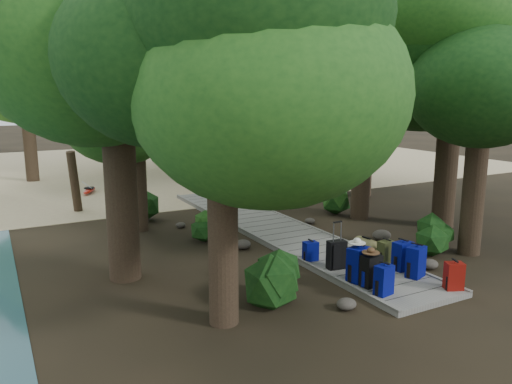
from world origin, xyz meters
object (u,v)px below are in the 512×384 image
backpack_right_c (403,254)px  backpack_right_b (416,260)px  backpack_left_d (311,250)px  backpack_left_b (371,269)px  lone_suitcase_on_sand (196,181)px  backpack_left_c (358,262)px  suitcase_on_boardwalk (336,255)px  backpack_right_a (454,275)px  duffel_right_khaki (366,245)px  backpack_left_a (384,278)px  kayak (89,189)px  sun_lounger (239,176)px  backpack_right_d (386,251)px

backpack_right_c → backpack_right_b: bearing=-103.9°
backpack_left_d → backpack_right_c: (1.47, -1.51, 0.10)m
backpack_left_b → lone_suitcase_on_sand: size_ratio=1.03×
backpack_left_c → suitcase_on_boardwalk: backpack_left_c is taller
backpack_left_b → backpack_left_c: bearing=92.9°
backpack_left_c → backpack_right_a: bearing=-58.3°
backpack_right_b → backpack_left_c: bearing=142.9°
duffel_right_khaki → backpack_left_d: bearing=168.3°
backpack_left_a → backpack_right_b: (1.29, 0.41, 0.04)m
backpack_right_b → suitcase_on_boardwalk: backpack_right_b is taller
backpack_right_a → backpack_left_b: bearing=169.3°
backpack_right_b → kayak: (-4.43, 13.51, -0.33)m
kayak → sun_lounger: 6.62m
backpack_left_c → backpack_right_c: bearing=-13.2°
backpack_right_d → kayak: size_ratio=0.19×
backpack_left_c → backpack_right_d: size_ratio=1.45×
sun_lounger → backpack_left_c: bearing=-104.9°
backpack_right_b → backpack_right_c: size_ratio=1.05×
backpack_right_c → backpack_left_b: bearing=-167.0°
backpack_right_d → kayak: (-4.54, 12.48, -0.23)m
backpack_right_d → lone_suitcase_on_sand: lone_suitcase_on_sand is taller
backpack_left_b → kayak: 13.84m
backpack_left_b → backpack_right_b: 1.22m
backpack_left_a → suitcase_on_boardwalk: (0.09, 1.65, -0.01)m
backpack_left_d → lone_suitcase_on_sand: (1.09, 10.13, 0.01)m
backpack_left_c → backpack_right_d: backpack_left_c is taller
backpack_left_d → lone_suitcase_on_sand: lone_suitcase_on_sand is taller
backpack_left_d → sun_lounger: 11.54m
backpack_left_d → backpack_right_b: (1.39, -1.98, 0.12)m
backpack_right_c → backpack_left_c: bearing=177.8°
backpack_left_d → backpack_right_d: size_ratio=0.90×
lone_suitcase_on_sand → kayak: lone_suitcase_on_sand is taller
backpack_left_b → backpack_right_c: backpack_left_b is taller
backpack_left_c → sun_lounger: bearing=58.7°
backpack_right_c → backpack_left_a: bearing=-152.0°
backpack_right_d → lone_suitcase_on_sand: size_ratio=0.79×
backpack_left_c → backpack_right_d: 1.52m
backpack_left_d → kayak: bearing=109.6°
kayak → sun_lounger: size_ratio=1.68×
backpack_right_b → backpack_right_c: (0.07, 0.47, -0.02)m
duffel_right_khaki → kayak: 12.57m
backpack_left_b → backpack_right_c: (1.29, 0.42, -0.01)m
backpack_left_c → lone_suitcase_on_sand: backpack_left_c is taller
backpack_left_c → suitcase_on_boardwalk: (0.07, 0.83, -0.08)m
backpack_right_c → backpack_right_d: bearing=80.8°
backpack_right_b → duffel_right_khaki: 1.83m
backpack_left_d → sun_lounger: backpack_left_d is taller
backpack_right_d → sun_lounger: size_ratio=0.32×
backpack_left_d → backpack_right_c: 2.11m
backpack_left_a → suitcase_on_boardwalk: backpack_left_a is taller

